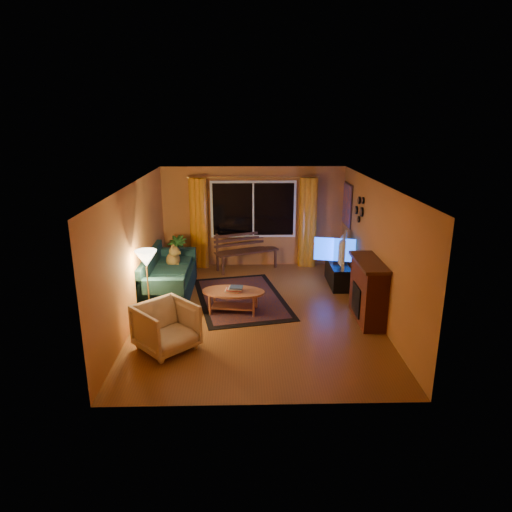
{
  "coord_description": "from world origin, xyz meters",
  "views": [
    {
      "loc": [
        -0.22,
        -8.18,
        3.63
      ],
      "look_at": [
        0.0,
        0.3,
        1.05
      ],
      "focal_mm": 32.0,
      "sensor_mm": 36.0,
      "label": 1
    }
  ],
  "objects_px": {
    "floor_lamp": "(148,286)",
    "armchair": "(166,325)",
    "bench": "(247,260)",
    "coffee_table": "(233,301)",
    "tv_console": "(338,274)",
    "sofa": "(168,275)"
  },
  "relations": [
    {
      "from": "sofa",
      "to": "tv_console",
      "type": "distance_m",
      "value": 3.78
    },
    {
      "from": "bench",
      "to": "floor_lamp",
      "type": "relative_size",
      "value": 1.18
    },
    {
      "from": "sofa",
      "to": "armchair",
      "type": "distance_m",
      "value": 2.41
    },
    {
      "from": "armchair",
      "to": "sofa",
      "type": "bearing_deg",
      "value": 55.52
    },
    {
      "from": "coffee_table",
      "to": "sofa",
      "type": "bearing_deg",
      "value": 146.69
    },
    {
      "from": "sofa",
      "to": "tv_console",
      "type": "relative_size",
      "value": 1.93
    },
    {
      "from": "sofa",
      "to": "armchair",
      "type": "bearing_deg",
      "value": -81.49
    },
    {
      "from": "armchair",
      "to": "floor_lamp",
      "type": "bearing_deg",
      "value": 70.64
    },
    {
      "from": "coffee_table",
      "to": "tv_console",
      "type": "xyz_separation_m",
      "value": [
        2.32,
        1.49,
        0.03
      ]
    },
    {
      "from": "armchair",
      "to": "floor_lamp",
      "type": "relative_size",
      "value": 0.65
    },
    {
      "from": "floor_lamp",
      "to": "armchair",
      "type": "bearing_deg",
      "value": -66.37
    },
    {
      "from": "sofa",
      "to": "coffee_table",
      "type": "distance_m",
      "value": 1.7
    },
    {
      "from": "bench",
      "to": "armchair",
      "type": "relative_size",
      "value": 1.82
    },
    {
      "from": "armchair",
      "to": "coffee_table",
      "type": "bearing_deg",
      "value": 11.23
    },
    {
      "from": "sofa",
      "to": "armchair",
      "type": "height_order",
      "value": "sofa"
    },
    {
      "from": "sofa",
      "to": "coffee_table",
      "type": "bearing_deg",
      "value": -33.31
    },
    {
      "from": "coffee_table",
      "to": "tv_console",
      "type": "height_order",
      "value": "tv_console"
    },
    {
      "from": "armchair",
      "to": "tv_console",
      "type": "height_order",
      "value": "armchair"
    },
    {
      "from": "tv_console",
      "to": "sofa",
      "type": "bearing_deg",
      "value": -170.67
    },
    {
      "from": "sofa",
      "to": "tv_console",
      "type": "height_order",
      "value": "sofa"
    },
    {
      "from": "bench",
      "to": "floor_lamp",
      "type": "xyz_separation_m",
      "value": [
        -1.83,
        -2.93,
        0.43
      ]
    },
    {
      "from": "floor_lamp",
      "to": "coffee_table",
      "type": "xyz_separation_m",
      "value": [
        1.56,
        0.3,
        -0.44
      ]
    }
  ]
}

